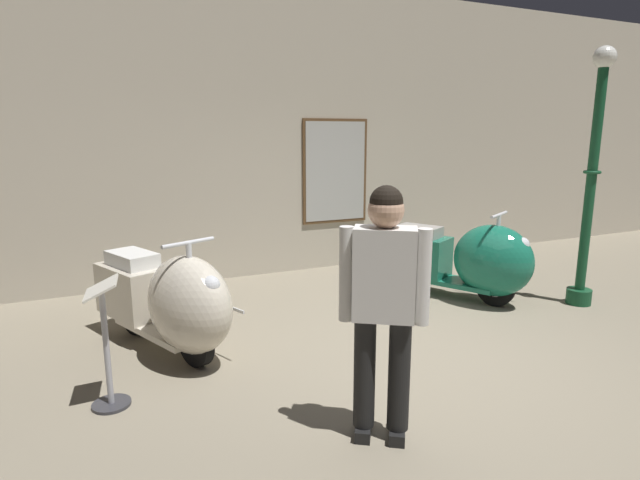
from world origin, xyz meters
TOP-DOWN VIEW (x-y plane):
  - ground_plane at (0.00, 0.00)m, footprint 60.00×60.00m
  - showroom_back_wall at (0.00, 3.46)m, footprint 18.00×0.24m
  - scooter_0 at (-2.06, 1.09)m, footprint 1.20×1.88m
  - scooter_1 at (1.43, 1.23)m, footprint 1.31×1.82m
  - lamppost at (2.55, 0.57)m, footprint 0.28×0.28m
  - visitor_0 at (-1.01, -0.82)m, footprint 0.49×0.41m
  - info_stanchion at (-2.63, 0.34)m, footprint 0.28×0.34m

SIDE VIEW (x-z plane):
  - ground_plane at x=0.00m, z-range 0.00..0.00m
  - info_stanchion at x=-2.63m, z-range -0.09..0.89m
  - scooter_1 at x=1.43m, z-range -0.05..1.05m
  - scooter_0 at x=-2.06m, z-range -0.05..1.07m
  - visitor_0 at x=-1.01m, z-range 0.13..1.82m
  - lamppost at x=2.55m, z-range -0.02..2.90m
  - showroom_back_wall at x=0.00m, z-range 0.00..4.00m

